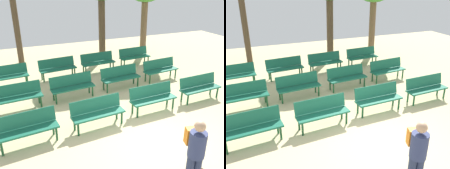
{
  "view_description": "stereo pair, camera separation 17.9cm",
  "coord_description": "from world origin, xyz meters",
  "views": [
    {
      "loc": [
        -3.28,
        -4.72,
        4.15
      ],
      "look_at": [
        0.0,
        3.04,
        0.55
      ],
      "focal_mm": 40.37,
      "sensor_mm": 36.0,
      "label": 1
    },
    {
      "loc": [
        -3.11,
        -4.79,
        4.15
      ],
      "look_at": [
        0.0,
        3.04,
        0.55
      ],
      "focal_mm": 40.37,
      "sensor_mm": 36.0,
      "label": 2
    }
  ],
  "objects": [
    {
      "name": "bench_r0_c2",
      "position": [
        0.88,
        1.68,
        0.5
      ],
      "size": [
        1.62,
        0.55,
        0.87
      ],
      "rotation": [
        0.0,
        0.0,
        0.04
      ],
      "color": "#19664C",
      "rests_on": "ground_plane"
    },
    {
      "name": "visitor_with_backpack",
      "position": [
        -0.14,
        -1.59,
        0.94
      ],
      "size": [
        0.45,
        0.59,
        1.65
      ],
      "rotation": [
        0.0,
        0.0,
        2.85
      ],
      "color": "navy",
      "rests_on": "ground_plane"
    },
    {
      "name": "bench_r1_c2",
      "position": [
        0.68,
        3.81,
        0.5
      ],
      "size": [
        1.63,
        0.61,
        0.87
      ],
      "rotation": [
        0.0,
        0.0,
        0.08
      ],
      "color": "#19664C",
      "rests_on": "ground_plane"
    },
    {
      "name": "bench_r1_c0",
      "position": [
        -3.24,
        3.53,
        0.5
      ],
      "size": [
        1.63,
        0.6,
        0.87
      ],
      "rotation": [
        0.0,
        0.0,
        0.08
      ],
      "color": "#19664C",
      "rests_on": "ground_plane"
    },
    {
      "name": "ground_plane",
      "position": [
        0.0,
        0.0,
        0.0
      ],
      "size": [
        24.0,
        24.0,
        0.0
      ],
      "primitive_type": "plane",
      "color": "beige"
    },
    {
      "name": "bench_r2_c3",
      "position": [
        2.55,
        6.17,
        0.5
      ],
      "size": [
        1.63,
        0.59,
        0.87
      ],
      "rotation": [
        0.0,
        0.0,
        0.07
      ],
      "color": "#19664C",
      "rests_on": "ground_plane"
    },
    {
      "name": "bench_r1_c1",
      "position": [
        -1.33,
        3.65,
        0.5
      ],
      "size": [
        1.64,
        0.63,
        0.87
      ],
      "rotation": [
        0.0,
        0.0,
        0.09
      ],
      "color": "#19664C",
      "rests_on": "ground_plane"
    },
    {
      "name": "tree_1",
      "position": [
        -2.74,
        8.82,
        1.66
      ],
      "size": [
        0.3,
        0.3,
        3.32
      ],
      "color": "#4C3A28",
      "rests_on": "ground_plane"
    },
    {
      "name": "bench_r2_c0",
      "position": [
        -3.47,
        5.7,
        0.5
      ],
      "size": [
        1.64,
        0.62,
        0.87
      ],
      "rotation": [
        0.0,
        0.0,
        0.09
      ],
      "color": "#19664C",
      "rests_on": "ground_plane"
    },
    {
      "name": "bench_r1_c3",
      "position": [
        2.68,
        4.0,
        0.5
      ],
      "size": [
        1.64,
        0.64,
        0.87
      ],
      "rotation": [
        0.0,
        0.0,
        0.1
      ],
      "color": "#19664C",
      "rests_on": "ground_plane"
    },
    {
      "name": "bench_r2_c2",
      "position": [
        0.52,
        6.01,
        0.5
      ],
      "size": [
        1.63,
        0.58,
        0.87
      ],
      "rotation": [
        0.0,
        0.0,
        0.06
      ],
      "color": "#19664C",
      "rests_on": "ground_plane"
    },
    {
      "name": "bench_r0_c1",
      "position": [
        -1.14,
        1.47,
        0.5
      ],
      "size": [
        1.63,
        0.6,
        0.87
      ],
      "rotation": [
        0.0,
        0.0,
        0.08
      ],
      "color": "#19664C",
      "rests_on": "ground_plane"
    },
    {
      "name": "bench_r0_c0",
      "position": [
        -3.14,
        1.38,
        0.5
      ],
      "size": [
        1.64,
        0.64,
        0.87
      ],
      "rotation": [
        0.0,
        0.0,
        0.1
      ],
      "color": "#19664C",
      "rests_on": "ground_plane"
    },
    {
      "name": "bench_r0_c3",
      "position": [
        2.91,
        1.76,
        0.5
      ],
      "size": [
        1.62,
        0.56,
        0.87
      ],
      "rotation": [
        0.0,
        0.0,
        0.05
      ],
      "color": "#19664C",
      "rests_on": "ground_plane"
    },
    {
      "name": "bench_r2_c1",
      "position": [
        -1.41,
        5.89,
        0.5
      ],
      "size": [
        1.64,
        0.64,
        0.87
      ],
      "rotation": [
        0.0,
        0.0,
        0.1
      ],
      "color": "#19664C",
      "rests_on": "ground_plane"
    }
  ]
}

